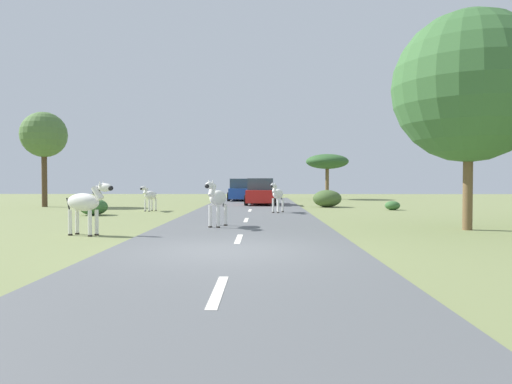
# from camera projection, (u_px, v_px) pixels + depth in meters

# --- Properties ---
(ground_plane) EXTENTS (90.00, 90.00, 0.00)m
(ground_plane) POSITION_uv_depth(u_px,v_px,m) (225.00, 252.00, 10.75)
(ground_plane) COLOR olive
(road) EXTENTS (6.00, 64.00, 0.05)m
(road) POSITION_uv_depth(u_px,v_px,m) (234.00, 251.00, 10.74)
(road) COLOR #56595B
(road) RESTS_ON ground_plane
(lane_markings) EXTENTS (0.16, 56.00, 0.01)m
(lane_markings) POSITION_uv_depth(u_px,v_px,m) (232.00, 257.00, 9.74)
(lane_markings) COLOR silver
(lane_markings) RESTS_ON road
(zebra_0) EXTENTS (0.84, 1.54, 1.52)m
(zebra_0) POSITION_uv_depth(u_px,v_px,m) (277.00, 194.00, 23.11)
(zebra_0) COLOR silver
(zebra_0) RESTS_ON road
(zebra_1) EXTENTS (0.75, 1.70, 1.64)m
(zebra_1) POSITION_uv_depth(u_px,v_px,m) (217.00, 199.00, 16.02)
(zebra_1) COLOR silver
(zebra_1) RESTS_ON road
(zebra_2) EXTENTS (0.73, 1.44, 1.41)m
(zebra_2) POSITION_uv_depth(u_px,v_px,m) (150.00, 196.00, 24.92)
(zebra_2) COLOR silver
(zebra_2) RESTS_ON ground_plane
(zebra_3) EXTENTS (1.67, 0.89, 1.65)m
(zebra_3) POSITION_uv_depth(u_px,v_px,m) (86.00, 203.00, 13.91)
(zebra_3) COLOR silver
(zebra_3) RESTS_ON ground_plane
(car_0) EXTENTS (2.13, 4.39, 1.74)m
(car_0) POSITION_uv_depth(u_px,v_px,m) (261.00, 193.00, 30.77)
(car_0) COLOR red
(car_0) RESTS_ON road
(car_1) EXTENTS (2.09, 4.38, 1.74)m
(car_1) POSITION_uv_depth(u_px,v_px,m) (241.00, 190.00, 36.95)
(car_1) COLOR #1E479E
(car_1) RESTS_ON road
(tree_0) EXTENTS (3.71, 3.71, 3.95)m
(tree_0) POSITION_uv_depth(u_px,v_px,m) (327.00, 162.00, 40.38)
(tree_0) COLOR brown
(tree_0) RESTS_ON ground_plane
(tree_1) EXTENTS (5.02, 5.02, 7.29)m
(tree_1) POSITION_uv_depth(u_px,v_px,m) (469.00, 87.00, 15.41)
(tree_1) COLOR brown
(tree_1) RESTS_ON ground_plane
(tree_3) EXTENTS (2.82, 2.82, 5.92)m
(tree_3) POSITION_uv_depth(u_px,v_px,m) (44.00, 135.00, 28.83)
(tree_3) COLOR #4C3823
(tree_3) RESTS_ON ground_plane
(bush_1) EXTENTS (1.77, 1.59, 1.06)m
(bush_1) POSITION_uv_depth(u_px,v_px,m) (327.00, 199.00, 28.69)
(bush_1) COLOR #425B2D
(bush_1) RESTS_ON ground_plane
(bush_2) EXTENTS (0.84, 0.76, 0.50)m
(bush_2) POSITION_uv_depth(u_px,v_px,m) (392.00, 205.00, 25.89)
(bush_2) COLOR #386633
(bush_2) RESTS_ON ground_plane
(bush_4) EXTENTS (1.33, 1.20, 0.80)m
(bush_4) POSITION_uv_depth(u_px,v_px,m) (94.00, 207.00, 22.03)
(bush_4) COLOR #386633
(bush_4) RESTS_ON ground_plane
(rock_2) EXTENTS (0.82, 0.62, 0.55)m
(rock_2) POSITION_uv_depth(u_px,v_px,m) (91.00, 206.00, 25.16)
(rock_2) COLOR #A89E8C
(rock_2) RESTS_ON ground_plane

